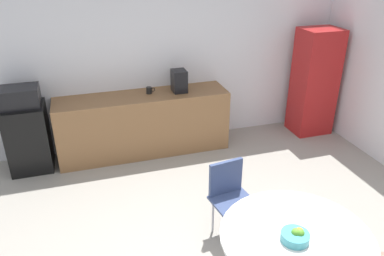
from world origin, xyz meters
The scene contains 10 objects.
wall_back centered at (0.00, 3.00, 1.30)m, with size 6.00×0.10×2.60m, color silver.
counter_block centered at (-0.21, 2.65, 0.45)m, with size 2.48×0.60×0.90m, color brown.
mini_fridge centered at (-1.80, 2.65, 0.46)m, with size 0.54×0.54×0.93m, color black.
microwave centered at (-1.80, 2.65, 1.06)m, with size 0.48×0.38×0.26m, color black.
locker_cabinet centered at (2.55, 2.55, 0.85)m, with size 0.60×0.50×1.70m, color #B21E1E.
round_table centered at (0.45, -0.41, 0.64)m, with size 1.22×1.22×0.76m.
chair_navy centered at (0.31, 0.61, 0.52)m, with size 0.47×0.47×0.83m.
fruit_bowl centered at (0.41, -0.46, 0.80)m, with size 0.22×0.22×0.11m.
mug_white centered at (-0.10, 2.70, 0.95)m, with size 0.13×0.08×0.09m.
coffee_maker centered at (0.34, 2.65, 1.06)m, with size 0.20×0.24×0.32m, color black.
Camera 1 is at (-1.03, -2.39, 2.83)m, focal length 35.48 mm.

